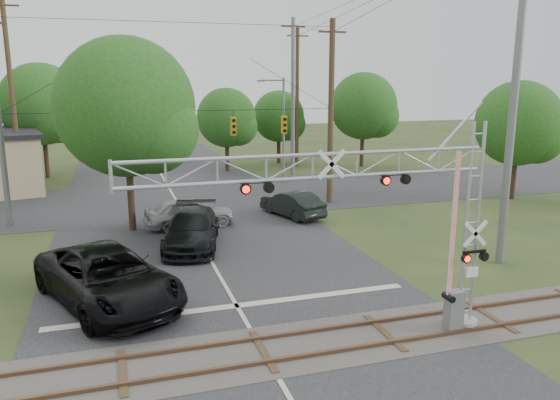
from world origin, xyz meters
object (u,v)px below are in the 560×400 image
object	(u,v)px
car_dark	(192,229)
streetlight	(282,125)
sedan_silver	(190,212)
pickup_black	(108,278)
traffic_signal_span	(195,118)
crossing_gantry	(380,209)

from	to	relation	value
car_dark	streetlight	world-z (taller)	streetlight
sedan_silver	pickup_black	bearing A→B (deg)	148.87
traffic_signal_span	car_dark	xyz separation A→B (m)	(-1.38, -6.92, -4.79)
traffic_signal_span	crossing_gantry	bearing A→B (deg)	-82.13
crossing_gantry	traffic_signal_span	size ratio (longest dim) A/B	0.58
streetlight	traffic_signal_span	bearing A→B (deg)	-135.60
traffic_signal_span	streetlight	bearing A→B (deg)	44.40
sedan_silver	streetlight	bearing A→B (deg)	-45.58
traffic_signal_span	streetlight	xyz separation A→B (m)	(7.68, 7.52, -1.20)
traffic_signal_span	pickup_black	xyz separation A→B (m)	(-5.26, -12.90, -4.66)
sedan_silver	crossing_gantry	bearing A→B (deg)	-173.80
traffic_signal_span	car_dark	world-z (taller)	traffic_signal_span
crossing_gantry	pickup_black	size ratio (longest dim) A/B	1.56
pickup_black	streetlight	world-z (taller)	streetlight
crossing_gantry	traffic_signal_span	distance (m)	18.59
car_dark	streetlight	size ratio (longest dim) A/B	0.75
car_dark	sedan_silver	size ratio (longest dim) A/B	1.24
car_dark	sedan_silver	bearing A→B (deg)	97.07
crossing_gantry	pickup_black	world-z (taller)	crossing_gantry
streetlight	sedan_silver	bearing A→B (deg)	-128.55
pickup_black	car_dark	size ratio (longest dim) A/B	1.20
crossing_gantry	sedan_silver	world-z (taller)	crossing_gantry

